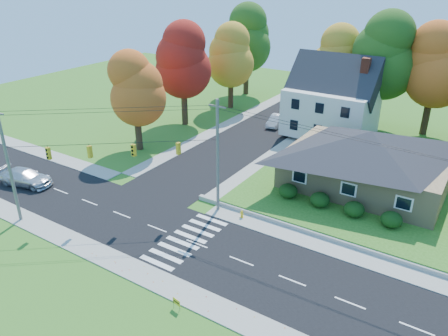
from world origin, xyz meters
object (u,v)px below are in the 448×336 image
object	(u,v)px
fire_hydrant	(242,214)
white_car	(276,120)
ranch_house	(367,158)
silver_sedan	(25,177)

from	to	relation	value
fire_hydrant	white_car	bearing A→B (deg)	109.87
ranch_house	white_car	size ratio (longest dim) A/B	3.37
ranch_house	fire_hydrant	size ratio (longest dim) A/B	20.65
ranch_house	white_car	world-z (taller)	ranch_house
silver_sedan	ranch_house	bearing A→B (deg)	-72.51
ranch_house	white_car	xyz separation A→B (m)	(-15.34, 12.09, -2.53)
silver_sedan	fire_hydrant	world-z (taller)	silver_sedan
white_car	ranch_house	bearing A→B (deg)	-45.50
silver_sedan	white_car	size ratio (longest dim) A/B	1.26
ranch_house	silver_sedan	size ratio (longest dim) A/B	2.68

